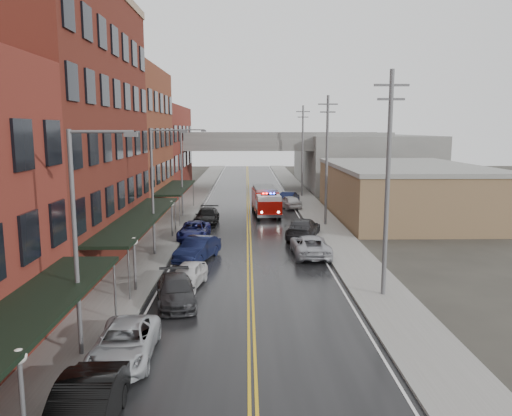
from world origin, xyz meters
name	(u,v)px	position (x,y,z in m)	size (l,w,h in m)	color
road	(249,237)	(0.00, 30.00, 0.01)	(11.00, 160.00, 0.02)	black
sidewalk_left	(162,237)	(-7.30, 30.00, 0.07)	(3.00, 160.00, 0.15)	slate
sidewalk_right	(336,236)	(7.30, 30.00, 0.07)	(3.00, 160.00, 0.15)	slate
curb_left	(181,237)	(-5.65, 30.00, 0.07)	(0.30, 160.00, 0.15)	gray
curb_right	(316,236)	(5.65, 30.00, 0.07)	(0.30, 160.00, 0.15)	gray
brick_building_b	(50,129)	(-13.30, 23.00, 9.00)	(9.00, 20.00, 18.00)	#582117
brick_building_c	(118,144)	(-13.30, 40.50, 7.50)	(9.00, 15.00, 15.00)	brown
brick_building_far	(151,151)	(-13.30, 58.00, 6.00)	(9.00, 20.00, 12.00)	maroon
tan_building	(403,192)	(16.00, 40.00, 2.50)	(14.00, 22.00, 5.00)	olive
right_far_block	(358,160)	(18.00, 70.00, 4.00)	(18.00, 30.00, 8.00)	slate
awning_0	(12,325)	(-7.49, 4.00, 2.99)	(2.60, 16.00, 3.09)	black
awning_1	(140,217)	(-7.49, 23.00, 2.99)	(2.60, 18.00, 3.09)	black
awning_2	(176,188)	(-7.49, 40.50, 2.99)	(2.60, 13.00, 3.09)	black
globe_lamp_0	(20,377)	(-6.40, 2.00, 2.31)	(0.44, 0.44, 3.12)	#59595B
globe_lamp_1	(134,252)	(-6.40, 16.00, 2.31)	(0.44, 0.44, 3.12)	#59595B
globe_lamp_2	(172,210)	(-6.40, 30.00, 2.31)	(0.44, 0.44, 3.12)	#59595B
street_lamp_0	(81,230)	(-6.55, 8.00, 5.19)	(2.64, 0.22, 9.00)	#59595B
street_lamp_1	(156,184)	(-6.55, 24.00, 5.19)	(2.64, 0.22, 9.00)	#59595B
street_lamp_2	(184,167)	(-6.55, 40.00, 5.19)	(2.64, 0.22, 9.00)	#59595B
utility_pole_0	(388,181)	(7.20, 15.00, 6.31)	(1.80, 0.24, 12.00)	#59595B
utility_pole_1	(327,158)	(7.20, 35.00, 6.31)	(1.80, 0.24, 12.00)	#59595B
utility_pole_2	(303,149)	(7.20, 55.00, 6.31)	(1.80, 0.24, 12.00)	#59595B
overpass	(248,150)	(0.00, 62.00, 5.99)	(40.00, 10.00, 7.50)	slate
fire_truck	(266,201)	(1.84, 41.06, 1.53)	(3.52, 7.87, 2.82)	#A30D07
parked_car_left_1	(84,410)	(-5.00, 2.79, 0.82)	(1.74, 4.98, 1.64)	black
parked_car_left_2	(125,343)	(-5.00, 7.76, 0.69)	(2.28, 4.95, 1.38)	#B1B5B9
parked_car_left_3	(176,291)	(-3.89, 14.10, 0.70)	(1.95, 4.80, 1.39)	#27282A
parked_car_left_4	(188,275)	(-3.60, 16.88, 0.69)	(1.64, 4.08, 1.39)	silver
parked_car_left_5	(198,249)	(-3.60, 22.80, 0.80)	(1.69, 4.85, 1.60)	#0E1433
parked_car_left_6	(194,230)	(-4.55, 29.62, 0.70)	(2.32, 5.04, 1.40)	#151952
parked_car_left_7	(207,216)	(-3.98, 36.06, 0.75)	(2.10, 5.16, 1.50)	black
parked_car_right_0	(310,246)	(4.34, 23.80, 0.76)	(2.52, 5.46, 1.52)	#A3A4AB
parked_car_right_1	(303,228)	(4.52, 29.80, 0.83)	(2.31, 5.69, 1.65)	#262629
parked_car_right_2	(289,202)	(4.70, 45.41, 0.74)	(1.75, 4.35, 1.48)	silver
parked_car_right_3	(289,198)	(4.92, 48.37, 0.77)	(1.63, 4.69, 1.54)	#0E1434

